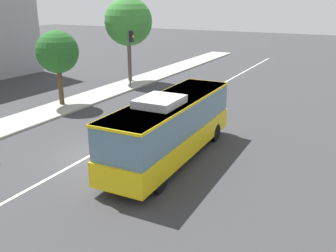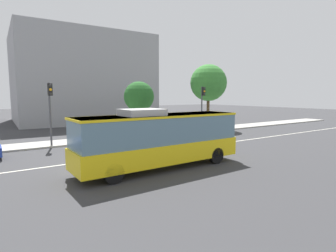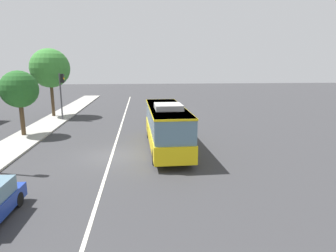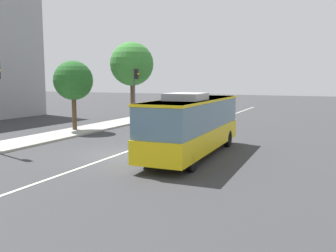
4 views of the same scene
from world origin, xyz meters
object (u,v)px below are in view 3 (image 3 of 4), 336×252
at_px(traffic_light_near_corner, 62,88).
at_px(street_tree_kerbside_right, 50,68).
at_px(street_tree_kerbside_left, 19,90).
at_px(transit_bus, 166,125).

xyz_separation_m(traffic_light_near_corner, street_tree_kerbside_right, (2.46, 1.80, 2.14)).
bearing_deg(street_tree_kerbside_left, street_tree_kerbside_right, 1.42).
bearing_deg(traffic_light_near_corner, transit_bus, -48.54).
relative_size(transit_bus, traffic_light_near_corner, 1.93).
height_order(transit_bus, traffic_light_near_corner, traffic_light_near_corner).
xyz_separation_m(transit_bus, street_tree_kerbside_right, (14.70, 12.19, 3.89)).
bearing_deg(street_tree_kerbside_right, traffic_light_near_corner, -143.84).
bearing_deg(transit_bus, traffic_light_near_corner, 39.12).
height_order(transit_bus, street_tree_kerbside_right, street_tree_kerbside_right).
bearing_deg(street_tree_kerbside_left, traffic_light_near_corner, -12.05).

